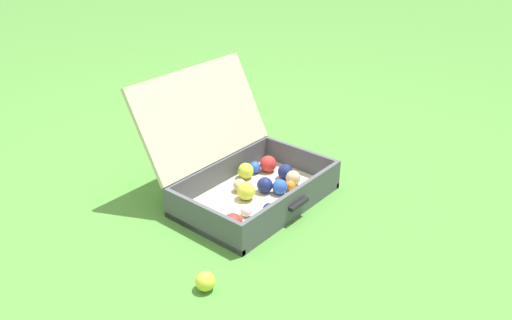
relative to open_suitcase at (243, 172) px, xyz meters
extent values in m
plane|color=#4C8C38|center=(-0.10, -0.04, -0.11)|extent=(16.00, 16.00, 0.00)
cube|color=beige|center=(-0.01, -0.08, -0.10)|extent=(0.66, 0.42, 0.03)
cube|color=#4C5156|center=(-0.33, -0.08, -0.05)|extent=(0.02, 0.42, 0.13)
cube|color=#4C5156|center=(0.31, -0.08, -0.05)|extent=(0.02, 0.42, 0.13)
cube|color=#4C5156|center=(-0.01, -0.28, -0.05)|extent=(0.62, 0.02, 0.13)
cube|color=#4C5156|center=(-0.01, 0.12, -0.05)|extent=(0.62, 0.02, 0.13)
cube|color=beige|center=(-0.01, 0.22, 0.21)|extent=(0.66, 0.21, 0.38)
cube|color=black|center=(-0.01, -0.30, -0.04)|extent=(0.11, 0.02, 0.02)
sphere|color=#D1B784|center=(-0.02, 0.00, -0.06)|extent=(0.06, 0.06, 0.06)
sphere|color=blue|center=(0.15, 0.06, -0.06)|extent=(0.06, 0.06, 0.06)
sphere|color=white|center=(-0.15, -0.15, -0.07)|extent=(0.05, 0.05, 0.05)
sphere|color=blue|center=(0.08, -0.14, -0.06)|extent=(0.07, 0.07, 0.07)
sphere|color=navy|center=(0.04, -0.09, -0.05)|extent=(0.07, 0.07, 0.07)
sphere|color=orange|center=(0.13, -0.16, -0.07)|extent=(0.05, 0.05, 0.05)
sphere|color=#CCDB38|center=(-0.05, -0.06, -0.05)|extent=(0.08, 0.08, 0.08)
sphere|color=#D1B784|center=(0.18, -0.14, -0.06)|extent=(0.07, 0.07, 0.07)
sphere|color=red|center=(0.20, 0.02, -0.05)|extent=(0.08, 0.08, 0.08)
sphere|color=navy|center=(-0.08, -0.21, -0.06)|extent=(0.05, 0.05, 0.05)
sphere|color=navy|center=(0.20, -0.08, -0.05)|extent=(0.07, 0.07, 0.07)
sphere|color=red|center=(-0.26, -0.18, -0.05)|extent=(0.08, 0.08, 0.08)
sphere|color=#CCDB38|center=(0.09, 0.06, -0.05)|extent=(0.07, 0.07, 0.07)
sphere|color=#CCDB38|center=(-0.55, -0.31, -0.08)|extent=(0.07, 0.07, 0.07)
camera|label=1|loc=(-1.50, -1.32, 1.07)|focal=37.27mm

